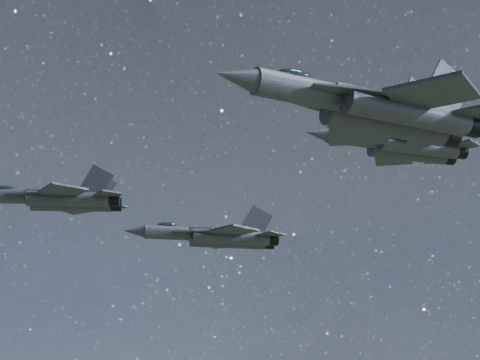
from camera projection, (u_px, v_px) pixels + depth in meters
name	position (u px, v px, depth m)	size (l,w,h in m)	color
jet_lead	(57.00, 199.00, 67.61)	(15.60, 10.48, 3.94)	#343741
jet_left	(217.00, 236.00, 88.17)	(19.39, 13.39, 4.87)	#343741
jet_right	(377.00, 110.00, 47.14)	(19.70, 13.83, 4.97)	#343741
jet_slot	(401.00, 146.00, 67.43)	(16.38, 11.63, 4.17)	#343741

